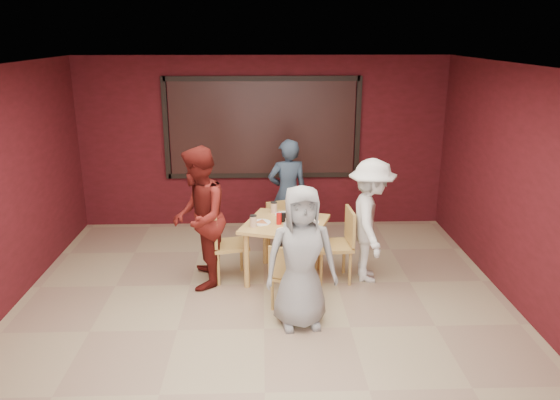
{
  "coord_description": "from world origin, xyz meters",
  "views": [
    {
      "loc": [
        0.0,
        -5.35,
        3.16
      ],
      "look_at": [
        0.22,
        1.3,
        1.09
      ],
      "focal_mm": 35.0,
      "sensor_mm": 36.0,
      "label": 1
    }
  ],
  "objects_px": {
    "dining_table": "(285,230)",
    "chair_front": "(288,273)",
    "chair_left": "(223,241)",
    "diner_right": "(371,221)",
    "diner_left": "(199,218)",
    "diner_back": "(288,193)",
    "chair_back": "(281,226)",
    "diner_front": "(301,257)",
    "chair_right": "(340,241)"
  },
  "relations": [
    {
      "from": "dining_table",
      "to": "chair_right",
      "type": "relative_size",
      "value": 1.29
    },
    {
      "from": "chair_back",
      "to": "diner_left",
      "type": "relative_size",
      "value": 0.44
    },
    {
      "from": "chair_left",
      "to": "chair_right",
      "type": "relative_size",
      "value": 0.98
    },
    {
      "from": "diner_left",
      "to": "diner_right",
      "type": "relative_size",
      "value": 1.12
    },
    {
      "from": "diner_front",
      "to": "diner_right",
      "type": "relative_size",
      "value": 0.99
    },
    {
      "from": "chair_front",
      "to": "diner_front",
      "type": "distance_m",
      "value": 0.51
    },
    {
      "from": "chair_back",
      "to": "chair_right",
      "type": "height_order",
      "value": "chair_right"
    },
    {
      "from": "chair_back",
      "to": "chair_right",
      "type": "bearing_deg",
      "value": -49.78
    },
    {
      "from": "diner_right",
      "to": "diner_back",
      "type": "bearing_deg",
      "value": 44.25
    },
    {
      "from": "diner_back",
      "to": "chair_right",
      "type": "bearing_deg",
      "value": 105.59
    },
    {
      "from": "chair_left",
      "to": "diner_back",
      "type": "xyz_separation_m",
      "value": [
        0.89,
        1.19,
        0.29
      ]
    },
    {
      "from": "dining_table",
      "to": "diner_back",
      "type": "xyz_separation_m",
      "value": [
        0.09,
        1.2,
        0.14
      ]
    },
    {
      "from": "dining_table",
      "to": "diner_front",
      "type": "distance_m",
      "value": 1.21
    },
    {
      "from": "diner_left",
      "to": "chair_left",
      "type": "bearing_deg",
      "value": 114.58
    },
    {
      "from": "chair_left",
      "to": "chair_right",
      "type": "bearing_deg",
      "value": -2.55
    },
    {
      "from": "chair_right",
      "to": "diner_right",
      "type": "xyz_separation_m",
      "value": [
        0.4,
        0.02,
        0.26
      ]
    },
    {
      "from": "chair_back",
      "to": "diner_right",
      "type": "height_order",
      "value": "diner_right"
    },
    {
      "from": "chair_left",
      "to": "diner_right",
      "type": "height_order",
      "value": "diner_right"
    },
    {
      "from": "diner_front",
      "to": "diner_right",
      "type": "distance_m",
      "value": 1.52
    },
    {
      "from": "chair_right",
      "to": "chair_left",
      "type": "bearing_deg",
      "value": 177.45
    },
    {
      "from": "dining_table",
      "to": "diner_left",
      "type": "relative_size",
      "value": 0.69
    },
    {
      "from": "diner_left",
      "to": "diner_right",
      "type": "height_order",
      "value": "diner_left"
    },
    {
      "from": "dining_table",
      "to": "chair_left",
      "type": "xyz_separation_m",
      "value": [
        -0.81,
        0.01,
        -0.15
      ]
    },
    {
      "from": "chair_back",
      "to": "diner_front",
      "type": "xyz_separation_m",
      "value": [
        0.15,
        -2.0,
        0.36
      ]
    },
    {
      "from": "diner_front",
      "to": "diner_right",
      "type": "xyz_separation_m",
      "value": [
        0.98,
        1.16,
        0.0
      ]
    },
    {
      "from": "dining_table",
      "to": "diner_right",
      "type": "bearing_deg",
      "value": -2.15
    },
    {
      "from": "dining_table",
      "to": "chair_left",
      "type": "relative_size",
      "value": 1.32
    },
    {
      "from": "dining_table",
      "to": "chair_right",
      "type": "bearing_deg",
      "value": -4.95
    },
    {
      "from": "diner_back",
      "to": "diner_right",
      "type": "xyz_separation_m",
      "value": [
        1.02,
        -1.24,
        -0.01
      ]
    },
    {
      "from": "chair_front",
      "to": "diner_back",
      "type": "relative_size",
      "value": 0.49
    },
    {
      "from": "diner_left",
      "to": "chair_back",
      "type": "bearing_deg",
      "value": 129.65
    },
    {
      "from": "chair_right",
      "to": "diner_left",
      "type": "distance_m",
      "value": 1.84
    },
    {
      "from": "diner_front",
      "to": "diner_back",
      "type": "height_order",
      "value": "diner_back"
    },
    {
      "from": "dining_table",
      "to": "chair_front",
      "type": "bearing_deg",
      "value": -90.31
    },
    {
      "from": "chair_front",
      "to": "diner_back",
      "type": "distance_m",
      "value": 2.08
    },
    {
      "from": "chair_right",
      "to": "diner_left",
      "type": "relative_size",
      "value": 0.54
    },
    {
      "from": "chair_left",
      "to": "chair_right",
      "type": "xyz_separation_m",
      "value": [
        1.52,
        -0.07,
        0.01
      ]
    },
    {
      "from": "chair_front",
      "to": "diner_right",
      "type": "bearing_deg",
      "value": 35.88
    },
    {
      "from": "chair_back",
      "to": "chair_left",
      "type": "xyz_separation_m",
      "value": [
        -0.78,
        -0.8,
        0.09
      ]
    },
    {
      "from": "dining_table",
      "to": "chair_front",
      "type": "relative_size",
      "value": 1.53
    },
    {
      "from": "chair_right",
      "to": "diner_front",
      "type": "distance_m",
      "value": 1.3
    },
    {
      "from": "chair_back",
      "to": "chair_right",
      "type": "distance_m",
      "value": 1.14
    },
    {
      "from": "diner_front",
      "to": "dining_table",
      "type": "bearing_deg",
      "value": 89.36
    },
    {
      "from": "chair_front",
      "to": "chair_right",
      "type": "xyz_separation_m",
      "value": [
        0.71,
        0.78,
        0.09
      ]
    },
    {
      "from": "chair_front",
      "to": "chair_right",
      "type": "height_order",
      "value": "chair_right"
    },
    {
      "from": "chair_front",
      "to": "diner_left",
      "type": "xyz_separation_m",
      "value": [
        -1.09,
        0.71,
        0.44
      ]
    },
    {
      "from": "diner_front",
      "to": "diner_back",
      "type": "bearing_deg",
      "value": 84.34
    },
    {
      "from": "chair_left",
      "to": "chair_right",
      "type": "height_order",
      "value": "chair_right"
    },
    {
      "from": "chair_left",
      "to": "diner_right",
      "type": "distance_m",
      "value": 1.93
    },
    {
      "from": "diner_back",
      "to": "diner_right",
      "type": "bearing_deg",
      "value": 118.71
    }
  ]
}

